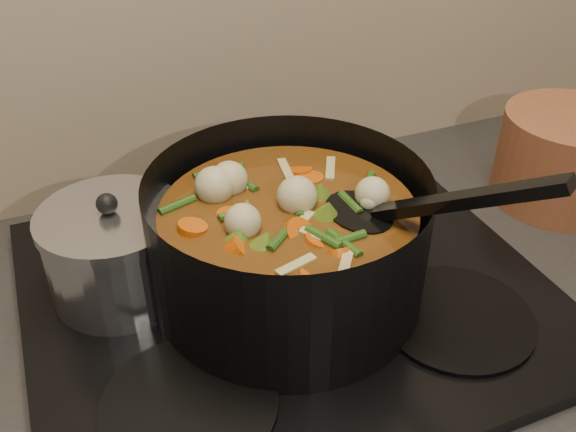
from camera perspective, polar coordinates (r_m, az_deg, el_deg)
name	(u,v)px	position (r m, az deg, el deg)	size (l,w,h in m)	color
stovetop	(287,291)	(0.80, -0.11, -6.71)	(0.62, 0.54, 0.03)	black
stockpot	(289,243)	(0.74, 0.06, -2.41)	(0.41, 0.42, 0.24)	black
saucepan	(116,252)	(0.78, -15.03, -3.12)	(0.17, 0.17, 0.14)	silver
terracotta_crock	(565,158)	(1.05, 23.37, 4.76)	(0.20, 0.20, 0.14)	brown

